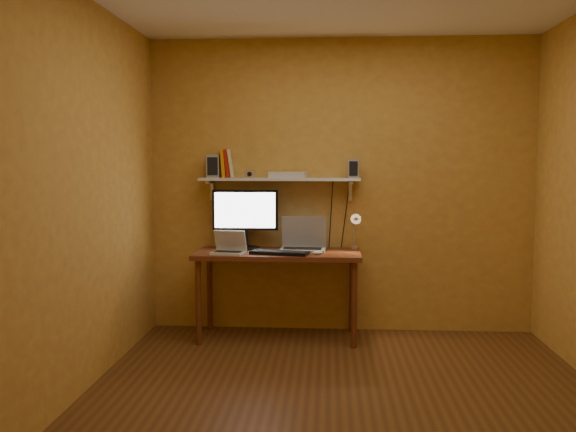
# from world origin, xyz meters

# --- Properties ---
(room) EXTENTS (3.44, 3.24, 2.64)m
(room) POSITION_xyz_m (0.00, 0.00, 1.30)
(room) COLOR brown
(room) RESTS_ON ground
(desk) EXTENTS (1.40, 0.60, 0.75)m
(desk) POSITION_xyz_m (-0.53, 1.28, 0.66)
(desk) COLOR #5F3116
(desk) RESTS_ON ground
(wall_shelf) EXTENTS (1.40, 0.25, 0.21)m
(wall_shelf) POSITION_xyz_m (-0.53, 1.47, 1.36)
(wall_shelf) COLOR silver
(wall_shelf) RESTS_ON room
(monitor) EXTENTS (0.58, 0.25, 0.52)m
(monitor) POSITION_xyz_m (-0.83, 1.43, 1.04)
(monitor) COLOR black
(monitor) RESTS_ON desk
(laptop) EXTENTS (0.40, 0.30, 0.29)m
(laptop) POSITION_xyz_m (-0.32, 1.40, 0.83)
(laptop) COLOR gray
(laptop) RESTS_ON desk
(netbook) EXTENTS (0.30, 0.23, 0.20)m
(netbook) POSITION_xyz_m (-0.93, 1.14, 0.80)
(netbook) COLOR silver
(netbook) RESTS_ON desk
(keyboard) EXTENTS (0.51, 0.26, 0.03)m
(keyboard) POSITION_xyz_m (-0.51, 1.13, 0.76)
(keyboard) COLOR black
(keyboard) RESTS_ON desk
(mouse) EXTENTS (0.10, 0.08, 0.03)m
(mouse) POSITION_xyz_m (-0.19, 1.13, 0.77)
(mouse) COLOR silver
(mouse) RESTS_ON desk
(desk_lamp) EXTENTS (0.09, 0.23, 0.38)m
(desk_lamp) POSITION_xyz_m (0.13, 1.41, 0.96)
(desk_lamp) COLOR silver
(desk_lamp) RESTS_ON desk
(speaker_left) EXTENTS (0.12, 0.12, 0.20)m
(speaker_left) POSITION_xyz_m (-1.12, 1.48, 1.48)
(speaker_left) COLOR gray
(speaker_left) RESTS_ON wall_shelf
(speaker_right) EXTENTS (0.09, 0.09, 0.16)m
(speaker_right) POSITION_xyz_m (0.11, 1.46, 1.46)
(speaker_right) COLOR gray
(speaker_right) RESTS_ON wall_shelf
(books) EXTENTS (0.15, 0.18, 0.25)m
(books) POSITION_xyz_m (-1.01, 1.50, 1.50)
(books) COLOR orange
(books) RESTS_ON wall_shelf
(shelf_camera) EXTENTS (0.11, 0.06, 0.06)m
(shelf_camera) POSITION_xyz_m (-0.79, 1.41, 1.41)
(shelf_camera) COLOR silver
(shelf_camera) RESTS_ON wall_shelf
(router) EXTENTS (0.33, 0.24, 0.05)m
(router) POSITION_xyz_m (-0.46, 1.47, 1.40)
(router) COLOR silver
(router) RESTS_ON wall_shelf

